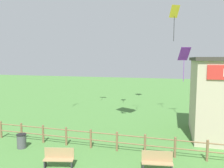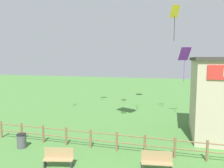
# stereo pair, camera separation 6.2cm
# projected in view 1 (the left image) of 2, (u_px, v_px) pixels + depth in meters

# --- Properties ---
(wooden_fence) EXTENTS (15.74, 0.14, 1.22)m
(wooden_fence) POSITION_uv_depth(u_px,v_px,m) (104.00, 139.00, 13.75)
(wooden_fence) COLOR brown
(wooden_fence) RESTS_ON ground_plane
(park_bench_near_fence) EXTENTS (1.63, 0.75, 1.02)m
(park_bench_near_fence) POSITION_uv_depth(u_px,v_px,m) (59.00, 158.00, 11.50)
(park_bench_near_fence) COLOR #9E7F56
(park_bench_near_fence) RESTS_ON ground_plane
(park_bench_by_building) EXTENTS (1.62, 0.63, 1.02)m
(park_bench_by_building) POSITION_uv_depth(u_px,v_px,m) (157.00, 161.00, 11.11)
(park_bench_by_building) COLOR #9E7F56
(park_bench_by_building) RESTS_ON ground_plane
(trash_bin) EXTENTS (0.62, 0.62, 0.91)m
(trash_bin) POSITION_uv_depth(u_px,v_px,m) (22.00, 141.00, 14.01)
(trash_bin) COLOR #4C4C51
(trash_bin) RESTS_ON ground_plane
(kite_purple_streamer) EXTENTS (1.18, 1.05, 3.17)m
(kite_purple_streamer) POSITION_uv_depth(u_px,v_px,m) (184.00, 57.00, 20.18)
(kite_purple_streamer) COLOR purple
(kite_yellow_diamond) EXTENTS (0.97, 0.86, 3.16)m
(kite_yellow_diamond) POSITION_uv_depth(u_px,v_px,m) (174.00, 15.00, 19.68)
(kite_yellow_diamond) COLOR yellow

